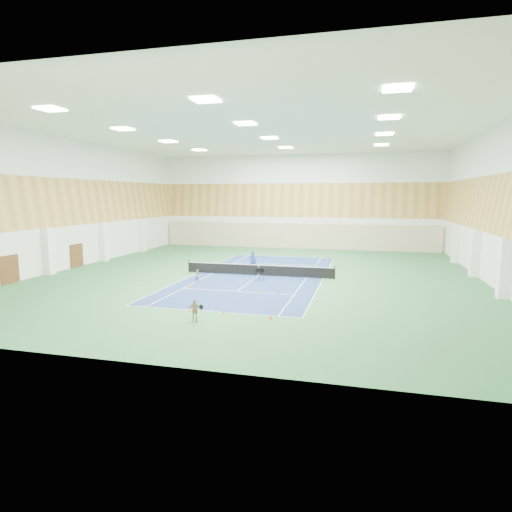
# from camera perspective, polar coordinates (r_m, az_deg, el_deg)

# --- Properties ---
(ground) EXTENTS (40.00, 40.00, 0.00)m
(ground) POSITION_cam_1_polar(r_m,az_deg,el_deg) (36.55, 0.36, -2.61)
(ground) COLOR #2B6438
(ground) RESTS_ON ground
(room_shell) EXTENTS (36.00, 40.00, 12.00)m
(room_shell) POSITION_cam_1_polar(r_m,az_deg,el_deg) (35.93, 0.37, 6.84)
(room_shell) COLOR white
(room_shell) RESTS_ON ground
(wood_cladding) EXTENTS (36.00, 40.00, 8.00)m
(wood_cladding) POSITION_cam_1_polar(r_m,az_deg,el_deg) (35.94, 0.37, 10.02)
(wood_cladding) COLOR tan
(wood_cladding) RESTS_ON room_shell
(ceiling_light_grid) EXTENTS (21.40, 25.40, 0.06)m
(ceiling_light_grid) POSITION_cam_1_polar(r_m,az_deg,el_deg) (36.30, 0.38, 16.22)
(ceiling_light_grid) COLOR white
(ceiling_light_grid) RESTS_ON room_shell
(court_surface) EXTENTS (10.97, 23.77, 0.01)m
(court_surface) POSITION_cam_1_polar(r_m,az_deg,el_deg) (36.55, 0.36, -2.60)
(court_surface) COLOR navy
(court_surface) RESTS_ON ground
(tennis_balls_scatter) EXTENTS (10.57, 22.77, 0.07)m
(tennis_balls_scatter) POSITION_cam_1_polar(r_m,az_deg,el_deg) (36.54, 0.36, -2.54)
(tennis_balls_scatter) COLOR #D0E827
(tennis_balls_scatter) RESTS_ON ground
(tennis_net) EXTENTS (12.80, 0.10, 1.10)m
(tennis_net) POSITION_cam_1_polar(r_m,az_deg,el_deg) (36.45, 0.36, -1.76)
(tennis_net) COLOR black
(tennis_net) RESTS_ON ground
(back_curtain) EXTENTS (35.40, 0.16, 3.20)m
(back_curtain) POSITION_cam_1_polar(r_m,az_deg,el_deg) (55.53, 5.32, 2.66)
(back_curtain) COLOR #C6B793
(back_curtain) RESTS_ON ground
(door_left_a) EXTENTS (0.08, 1.80, 2.20)m
(door_left_a) POSITION_cam_1_polar(r_m,az_deg,el_deg) (38.24, -30.01, -1.55)
(door_left_a) COLOR #593319
(door_left_a) RESTS_ON ground
(door_left_b) EXTENTS (0.08, 1.80, 2.20)m
(door_left_b) POSITION_cam_1_polar(r_m,az_deg,el_deg) (44.22, -22.79, 0.06)
(door_left_b) COLOR #593319
(door_left_b) RESTS_ON ground
(coach) EXTENTS (0.74, 0.57, 1.81)m
(coach) POSITION_cam_1_polar(r_m,az_deg,el_deg) (38.67, -0.41, -0.66)
(coach) COLOR navy
(coach) RESTS_ON ground
(child_court) EXTENTS (0.61, 0.60, 0.99)m
(child_court) POSITION_cam_1_polar(r_m,az_deg,el_deg) (33.98, -7.76, -2.64)
(child_court) COLOR gray
(child_court) RESTS_ON ground
(child_apron) EXTENTS (0.78, 0.48, 1.24)m
(child_apron) POSITION_cam_1_polar(r_m,az_deg,el_deg) (23.46, -8.21, -7.18)
(child_apron) COLOR #A3845D
(child_apron) RESTS_ON ground
(ball_cart) EXTENTS (0.70, 0.70, 0.97)m
(ball_cart) POSITION_cam_1_polar(r_m,az_deg,el_deg) (34.42, 0.48, -2.45)
(ball_cart) COLOR black
(ball_cart) RESTS_ON ground
(cone_svc_a) EXTENTS (0.22, 0.22, 0.24)m
(cone_svc_a) POSITION_cam_1_polar(r_m,az_deg,el_deg) (32.25, -8.81, -3.93)
(cone_svc_a) COLOR orange
(cone_svc_a) RESTS_ON ground
(cone_svc_b) EXTENTS (0.18, 0.18, 0.20)m
(cone_svc_b) POSITION_cam_1_polar(r_m,az_deg,el_deg) (30.45, -5.57, -4.62)
(cone_svc_b) COLOR #FF480D
(cone_svc_b) RESTS_ON ground
(cone_svc_c) EXTENTS (0.21, 0.21, 0.23)m
(cone_svc_c) POSITION_cam_1_polar(r_m,az_deg,el_deg) (29.92, 0.18, -4.77)
(cone_svc_c) COLOR orange
(cone_svc_c) RESTS_ON ground
(cone_svc_d) EXTENTS (0.19, 0.19, 0.21)m
(cone_svc_d) POSITION_cam_1_polar(r_m,az_deg,el_deg) (29.69, 3.00, -4.90)
(cone_svc_d) COLOR #EC460C
(cone_svc_d) RESTS_ON ground
(cone_base_a) EXTENTS (0.19, 0.19, 0.21)m
(cone_base_a) POSITION_cam_1_polar(r_m,az_deg,el_deg) (27.18, -14.01, -6.35)
(cone_base_a) COLOR #FF470D
(cone_base_a) RESTS_ON ground
(cone_base_b) EXTENTS (0.18, 0.18, 0.20)m
(cone_base_b) POSITION_cam_1_polar(r_m,az_deg,el_deg) (25.45, -8.77, -7.20)
(cone_base_b) COLOR orange
(cone_base_b) RESTS_ON ground
(cone_base_c) EXTENTS (0.21, 0.21, 0.23)m
(cone_base_c) POSITION_cam_1_polar(r_m,az_deg,el_deg) (24.69, -4.31, -7.56)
(cone_base_c) COLOR orange
(cone_base_c) RESTS_ON ground
(cone_base_d) EXTENTS (0.20, 0.20, 0.22)m
(cone_base_d) POSITION_cam_1_polar(r_m,az_deg,el_deg) (23.84, 1.95, -8.12)
(cone_base_d) COLOR #E9480C
(cone_base_d) RESTS_ON ground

